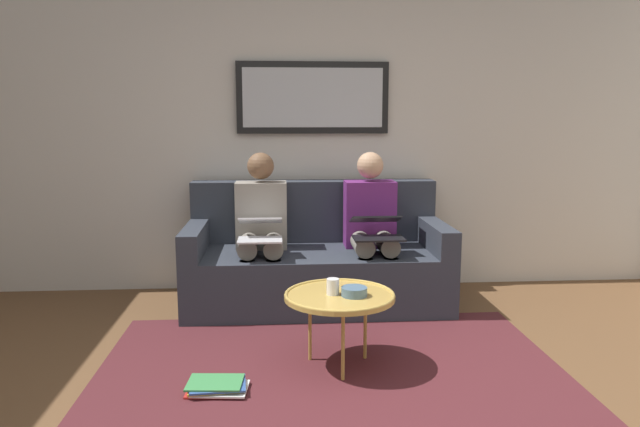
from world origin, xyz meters
TOP-DOWN VIEW (x-y plane):
  - wall_rear at (0.00, -2.60)m, footprint 6.00×0.12m
  - area_rug at (0.00, -0.85)m, footprint 2.60×1.80m
  - couch at (0.00, -2.12)m, footprint 1.92×0.90m
  - framed_mirror at (0.00, -2.51)m, footprint 1.21×0.05m
  - coffee_table at (-0.05, -0.90)m, footprint 0.62×0.62m
  - cup at (-0.01, -0.90)m, footprint 0.07×0.07m
  - bowl at (-0.13, -0.86)m, footprint 0.14×0.14m
  - person_left at (-0.41, -2.05)m, footprint 0.38×0.58m
  - laptop_black at (-0.41, -1.81)m, footprint 0.35×0.36m
  - person_right at (0.41, -2.05)m, footprint 0.38×0.58m
  - laptop_silver at (0.41, -1.81)m, footprint 0.30×0.36m
  - magazine_stack at (0.61, -0.63)m, footprint 0.32×0.24m

SIDE VIEW (x-z plane):
  - area_rug at x=0.00m, z-range 0.00..0.01m
  - magazine_stack at x=0.61m, z-range 0.00..0.06m
  - couch at x=0.00m, z-range -0.14..0.76m
  - coffee_table at x=-0.05m, z-range 0.19..0.63m
  - bowl at x=-0.13m, z-range 0.42..0.47m
  - cup at x=-0.01m, z-range 0.42..0.51m
  - person_left at x=-0.41m, z-range 0.04..1.18m
  - person_right at x=0.41m, z-range 0.04..1.18m
  - laptop_black at x=-0.41m, z-range 0.55..0.71m
  - laptop_silver at x=0.41m, z-range 0.55..0.71m
  - wall_rear at x=0.00m, z-range 0.00..2.60m
  - framed_mirror at x=0.00m, z-range 1.27..1.83m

